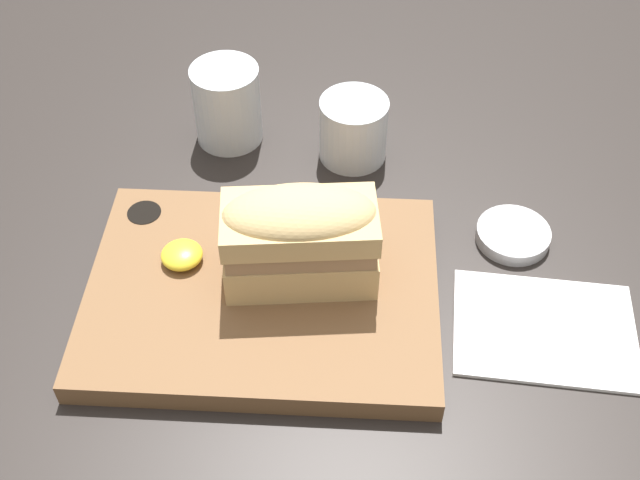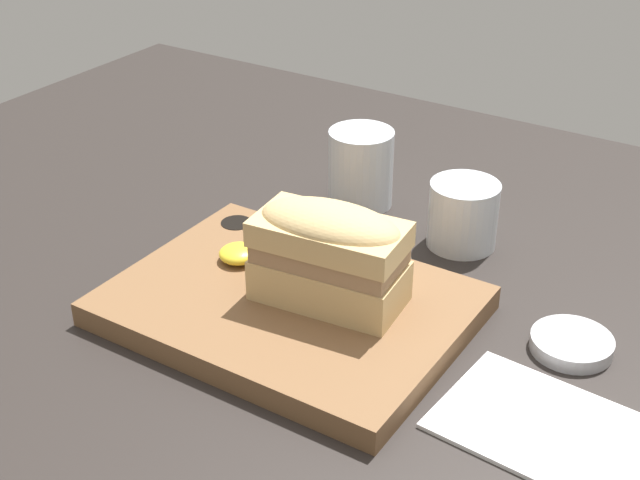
# 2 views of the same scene
# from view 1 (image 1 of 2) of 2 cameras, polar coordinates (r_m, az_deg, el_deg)

# --- Properties ---
(dining_table) EXTENTS (1.50, 1.08, 0.02)m
(dining_table) POSITION_cam_1_polar(r_m,az_deg,el_deg) (0.79, 1.19, -2.55)
(dining_table) COLOR #282321
(dining_table) RESTS_ON ground
(serving_board) EXTENTS (0.32, 0.24, 0.02)m
(serving_board) POSITION_cam_1_polar(r_m,az_deg,el_deg) (0.75, -4.15, -3.73)
(serving_board) COLOR brown
(serving_board) RESTS_ON dining_table
(sandwich) EXTENTS (0.14, 0.09, 0.10)m
(sandwich) POSITION_cam_1_polar(r_m,az_deg,el_deg) (0.71, -1.44, 0.33)
(sandwich) COLOR tan
(sandwich) RESTS_ON serving_board
(mustard_dollop) EXTENTS (0.04, 0.04, 0.02)m
(mustard_dollop) POSITION_cam_1_polar(r_m,az_deg,el_deg) (0.76, -9.80, -1.04)
(mustard_dollop) COLOR yellow
(mustard_dollop) RESTS_ON serving_board
(water_glass) EXTENTS (0.08, 0.08, 0.09)m
(water_glass) POSITION_cam_1_polar(r_m,az_deg,el_deg) (0.91, -6.59, 9.27)
(water_glass) COLOR silver
(water_glass) RESTS_ON dining_table
(wine_glass) EXTENTS (0.07, 0.07, 0.07)m
(wine_glass) POSITION_cam_1_polar(r_m,az_deg,el_deg) (0.88, 2.38, 7.75)
(wine_glass) COLOR silver
(wine_glass) RESTS_ON dining_table
(napkin) EXTENTS (0.17, 0.13, 0.00)m
(napkin) POSITION_cam_1_polar(r_m,az_deg,el_deg) (0.76, 15.67, -6.13)
(napkin) COLOR white
(napkin) RESTS_ON dining_table
(condiment_dish) EXTENTS (0.07, 0.07, 0.01)m
(condiment_dish) POSITION_cam_1_polar(r_m,az_deg,el_deg) (0.83, 13.56, 0.35)
(condiment_dish) COLOR #B2B2B7
(condiment_dish) RESTS_ON dining_table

